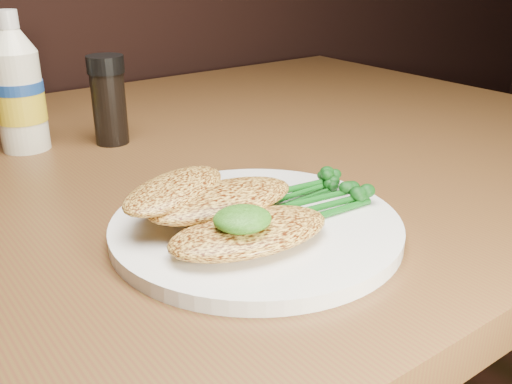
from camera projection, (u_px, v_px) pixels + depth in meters
plate at (256, 227)px, 0.48m from camera, size 0.24×0.24×0.01m
chicken_front at (250, 232)px, 0.44m from camera, size 0.14×0.09×0.02m
chicken_mid at (222, 200)px, 0.47m from camera, size 0.13×0.07×0.02m
chicken_back at (175, 190)px, 0.47m from camera, size 0.13×0.10×0.02m
pesto_front at (242, 219)px, 0.42m from camera, size 0.05×0.05×0.02m
broccolini_bundle at (304, 198)px, 0.50m from camera, size 0.11×0.09×0.02m
mayo_bottle at (17, 82)px, 0.66m from camera, size 0.07×0.07×0.16m
pepper_grinder at (109, 100)px, 0.69m from camera, size 0.06×0.06×0.11m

